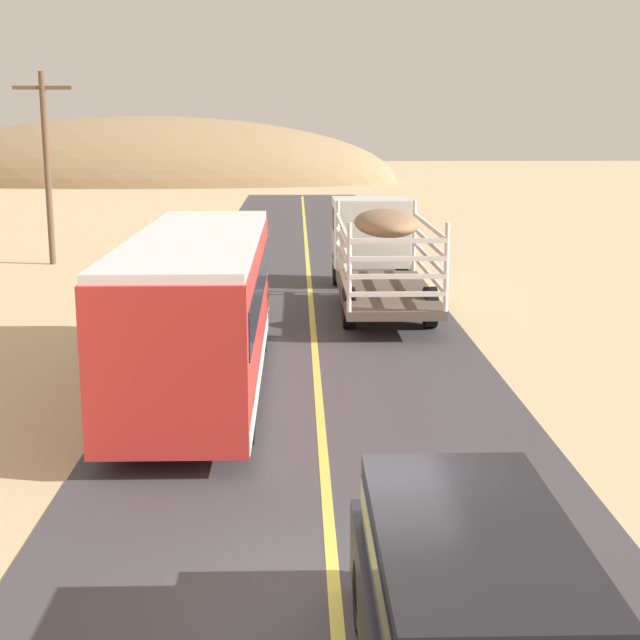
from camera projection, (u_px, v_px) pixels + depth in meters
The scene contains 8 objects.
ground_plane at pixel (336, 610), 10.43m from camera, with size 240.00×240.00×0.00m, color #CCB284.
road_surface at pixel (336, 609), 10.43m from camera, with size 8.00×120.00×0.02m, color #423F44.
road_centre_line at pixel (336, 608), 10.42m from camera, with size 0.16×117.60×0.00m, color #D8CC4C.
suv_near at pixel (470, 610), 8.35m from camera, with size 1.90×4.62×1.93m.
livestock_truck at pixel (376, 240), 28.66m from camera, with size 2.53×9.70×3.02m.
bus at pixel (199, 308), 18.56m from camera, with size 2.54×10.00×3.21m.
power_pole_mid at pixel (47, 162), 34.86m from camera, with size 2.20×0.24×7.26m.
distant_hill at pixel (147, 183), 82.97m from camera, with size 45.24×16.19×11.81m, color #997C5A.
Camera 1 is at (-0.42, -9.49, 5.43)m, focal length 51.56 mm.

